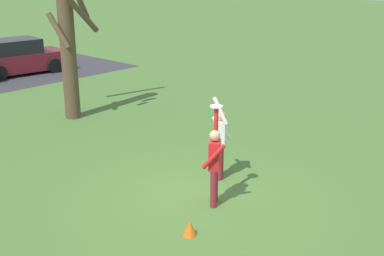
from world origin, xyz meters
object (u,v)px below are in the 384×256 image
object	(u,v)px
person_defender	(221,139)
field_cone_orange	(190,228)
bare_tree_tall	(67,33)
person_catcher	(215,161)
frisbee_disc	(216,106)
parked_car_maroon	(18,58)

from	to	relation	value
person_defender	field_cone_orange	world-z (taller)	person_defender
field_cone_orange	bare_tree_tall	bearing A→B (deg)	69.48
person_catcher	person_defender	size ratio (longest dim) A/B	1.02
person_catcher	bare_tree_tall	bearing A→B (deg)	43.50
person_catcher	person_defender	xyz separation A→B (m)	(1.16, 0.77, -0.00)
frisbee_disc	person_catcher	bearing A→B (deg)	-146.21
parked_car_maroon	bare_tree_tall	world-z (taller)	bare_tree_tall
parked_car_maroon	bare_tree_tall	size ratio (longest dim) A/B	0.81
person_defender	frisbee_disc	world-z (taller)	frisbee_disc
person_catcher	bare_tree_tall	size ratio (longest dim) A/B	0.39
frisbee_disc	field_cone_orange	distance (m)	2.50
frisbee_disc	parked_car_maroon	xyz separation A→B (m)	(3.82, 14.87, -1.37)
parked_car_maroon	bare_tree_tall	bearing A→B (deg)	-100.17
frisbee_disc	bare_tree_tall	size ratio (longest dim) A/B	0.05
field_cone_orange	frisbee_disc	bearing A→B (deg)	22.32
parked_car_maroon	field_cone_orange	xyz separation A→B (m)	(-5.29, -15.47, -0.57)
person_catcher	person_defender	world-z (taller)	person_catcher
person_defender	parked_car_maroon	distance (m)	14.51
person_defender	bare_tree_tall	size ratio (longest dim) A/B	0.39
parked_car_maroon	person_catcher	bearing A→B (deg)	-98.01
frisbee_disc	person_defender	bearing A→B (deg)	33.79
person_catcher	frisbee_disc	world-z (taller)	frisbee_disc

